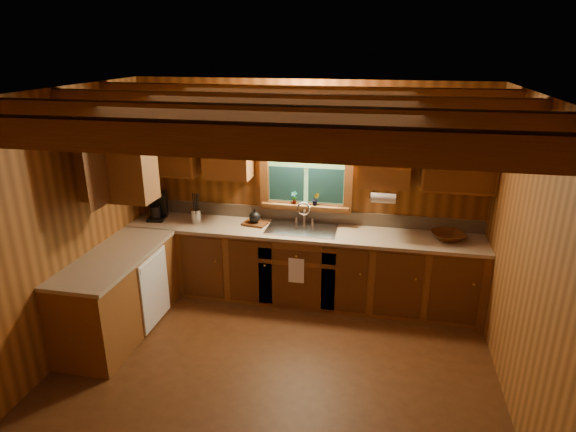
% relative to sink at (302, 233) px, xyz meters
% --- Properties ---
extents(room, '(4.20, 4.20, 4.20)m').
position_rel_sink_xyz_m(room, '(0.00, -1.60, 0.44)').
color(room, '#4B2912').
rests_on(room, ground).
extents(ceiling_beams, '(4.20, 2.54, 0.18)m').
position_rel_sink_xyz_m(ceiling_beams, '(0.00, -1.60, 1.63)').
color(ceiling_beams, brown).
rests_on(ceiling_beams, room).
extents(base_cabinets, '(4.20, 2.22, 0.86)m').
position_rel_sink_xyz_m(base_cabinets, '(-0.49, -0.32, -0.43)').
color(base_cabinets, brown).
rests_on(base_cabinets, ground).
extents(countertop, '(4.20, 2.24, 0.04)m').
position_rel_sink_xyz_m(countertop, '(-0.48, -0.31, 0.02)').
color(countertop, tan).
rests_on(countertop, base_cabinets).
extents(backsplash, '(4.20, 0.02, 0.16)m').
position_rel_sink_xyz_m(backsplash, '(0.00, 0.28, 0.12)').
color(backsplash, tan).
rests_on(backsplash, room).
extents(dishwasher_panel, '(0.02, 0.60, 0.80)m').
position_rel_sink_xyz_m(dishwasher_panel, '(-1.47, -0.92, -0.43)').
color(dishwasher_panel, white).
rests_on(dishwasher_panel, base_cabinets).
extents(upper_cabinets, '(4.19, 1.77, 0.78)m').
position_rel_sink_xyz_m(upper_cabinets, '(-0.56, -0.18, 0.98)').
color(upper_cabinets, brown).
rests_on(upper_cabinets, room).
extents(window, '(1.12, 0.08, 1.00)m').
position_rel_sink_xyz_m(window, '(0.00, 0.26, 0.67)').
color(window, brown).
rests_on(window, room).
extents(window_sill, '(1.06, 0.14, 0.04)m').
position_rel_sink_xyz_m(window_sill, '(0.00, 0.22, 0.26)').
color(window_sill, brown).
rests_on(window_sill, room).
extents(wall_sconce, '(0.45, 0.21, 0.17)m').
position_rel_sink_xyz_m(wall_sconce, '(0.00, 0.14, 1.31)').
color(wall_sconce, black).
rests_on(wall_sconce, room).
extents(paper_towel_roll, '(0.27, 0.11, 0.11)m').
position_rel_sink_xyz_m(paper_towel_roll, '(0.92, -0.07, 0.51)').
color(paper_towel_roll, white).
rests_on(paper_towel_roll, upper_cabinets).
extents(dish_towel, '(0.18, 0.01, 0.30)m').
position_rel_sink_xyz_m(dish_towel, '(0.00, -0.34, -0.34)').
color(dish_towel, white).
rests_on(dish_towel, base_cabinets).
extents(sink, '(0.82, 0.48, 0.43)m').
position_rel_sink_xyz_m(sink, '(0.00, 0.00, 0.00)').
color(sink, silver).
rests_on(sink, countertop).
extents(coffee_maker, '(0.20, 0.26, 0.36)m').
position_rel_sink_xyz_m(coffee_maker, '(-1.83, 0.00, 0.22)').
color(coffee_maker, black).
rests_on(coffee_maker, countertop).
extents(utensil_crock, '(0.13, 0.13, 0.37)m').
position_rel_sink_xyz_m(utensil_crock, '(-1.31, -0.02, 0.14)').
color(utensil_crock, silver).
rests_on(utensil_crock, countertop).
extents(cutting_board, '(0.32, 0.25, 0.03)m').
position_rel_sink_xyz_m(cutting_board, '(-0.59, 0.04, 0.06)').
color(cutting_board, '#502A11').
rests_on(cutting_board, countertop).
extents(teakettle, '(0.14, 0.14, 0.18)m').
position_rel_sink_xyz_m(teakettle, '(-0.59, 0.04, 0.14)').
color(teakettle, black).
rests_on(teakettle, cutting_board).
extents(wicker_basket, '(0.44, 0.44, 0.09)m').
position_rel_sink_xyz_m(wicker_basket, '(1.66, 0.01, 0.09)').
color(wicker_basket, '#48230C').
rests_on(wicker_basket, countertop).
extents(potted_plant_left, '(0.10, 0.07, 0.16)m').
position_rel_sink_xyz_m(potted_plant_left, '(-0.13, 0.21, 0.36)').
color(potted_plant_left, '#502A11').
rests_on(potted_plant_left, window_sill).
extents(potted_plant_right, '(0.09, 0.08, 0.16)m').
position_rel_sink_xyz_m(potted_plant_right, '(0.13, 0.21, 0.36)').
color(potted_plant_right, '#502A11').
rests_on(potted_plant_right, window_sill).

